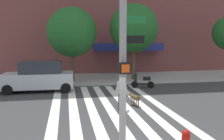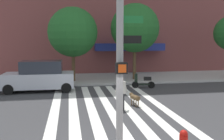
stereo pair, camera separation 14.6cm
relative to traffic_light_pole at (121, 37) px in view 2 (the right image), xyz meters
name	(u,v)px [view 2 (the right image)]	position (x,y,z in m)	size (l,w,h in m)	color
ground_plane	(97,106)	(0.11, 6.40, -3.52)	(160.00, 160.00, 0.00)	#353538
sidewalk_far	(86,79)	(0.11, 15.19, -3.45)	(80.00, 6.00, 0.15)	#A7A6A4
crosswalk_stripes	(108,106)	(0.68, 6.40, -3.52)	(5.85, 10.98, 0.01)	silver
traffic_light_pole	(121,37)	(0.00, 0.00, 0.00)	(0.74, 0.46, 5.80)	gray
parked_car_behind_first	(40,77)	(-3.22, 10.92, -2.53)	(4.60, 1.98, 2.05)	#B2B6C3
parked_scooter	(143,82)	(3.94, 10.70, -3.04)	(1.62, 0.61, 1.11)	black
street_tree_nearest	(73,32)	(-0.93, 13.85, 0.53)	(3.94, 3.94, 5.88)	#4C3823
street_tree_middle	(135,28)	(4.15, 13.90, 0.89)	(4.03, 4.03, 6.28)	#4C3823
pedestrian_dog_walker	(121,92)	(1.22, 5.54, -2.59)	(0.69, 0.35, 1.64)	black
dog_on_leash	(134,97)	(2.07, 6.19, -3.08)	(0.47, 0.94, 0.65)	brown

